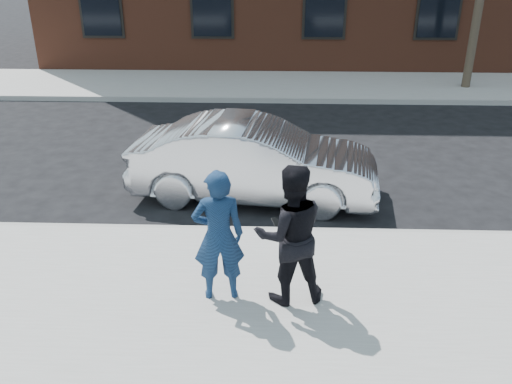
{
  "coord_description": "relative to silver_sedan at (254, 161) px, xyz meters",
  "views": [
    {
      "loc": [
        -1.53,
        -6.15,
        4.42
      ],
      "look_at": [
        -1.76,
        0.4,
        1.34
      ],
      "focal_mm": 38.0,
      "sensor_mm": 36.0,
      "label": 1
    }
  ],
  "objects": [
    {
      "name": "ground",
      "position": [
        1.88,
        -3.02,
        -0.74
      ],
      "size": [
        100.0,
        100.0,
        0.0
      ],
      "primitive_type": "plane",
      "color": "black",
      "rests_on": "ground"
    },
    {
      "name": "far_curb",
      "position": [
        1.88,
        6.43,
        -0.66
      ],
      "size": [
        50.0,
        0.1,
        0.15
      ],
      "primitive_type": "cube",
      "color": "#999691",
      "rests_on": "ground"
    },
    {
      "name": "near_curb",
      "position": [
        1.88,
        -1.47,
        -0.66
      ],
      "size": [
        50.0,
        0.1,
        0.15
      ],
      "primitive_type": "cube",
      "color": "#999691",
      "rests_on": "ground"
    },
    {
      "name": "near_sidewalk",
      "position": [
        1.88,
        -3.27,
        -0.66
      ],
      "size": [
        50.0,
        3.5,
        0.15
      ],
      "primitive_type": "cube",
      "color": "gray",
      "rests_on": "ground"
    },
    {
      "name": "man_peacoat",
      "position": [
        0.57,
        -3.31,
        0.35
      ],
      "size": [
        1.03,
        0.87,
        1.87
      ],
      "rotation": [
        0.0,
        0.0,
        3.33
      ],
      "color": "black",
      "rests_on": "near_sidewalk"
    },
    {
      "name": "silver_sedan",
      "position": [
        0.0,
        0.0,
        0.0
      ],
      "size": [
        4.63,
        2.07,
        1.48
      ],
      "primitive_type": "imported",
      "rotation": [
        0.0,
        0.0,
        1.45
      ],
      "color": "silver",
      "rests_on": "ground"
    },
    {
      "name": "man_hoodie",
      "position": [
        -0.32,
        -3.3,
        0.31
      ],
      "size": [
        0.71,
        0.54,
        1.79
      ],
      "rotation": [
        0.0,
        0.0,
        3.29
      ],
      "color": "navy",
      "rests_on": "near_sidewalk"
    },
    {
      "name": "far_sidewalk",
      "position": [
        1.88,
        8.23,
        -0.66
      ],
      "size": [
        50.0,
        3.5,
        0.15
      ],
      "primitive_type": "cube",
      "color": "gray",
      "rests_on": "ground"
    }
  ]
}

